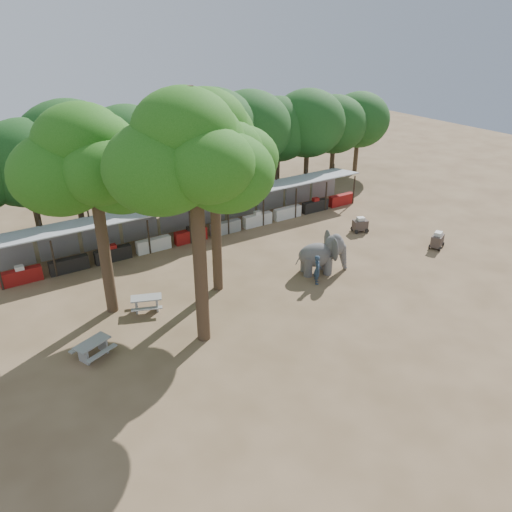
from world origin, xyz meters
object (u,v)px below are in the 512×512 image
yard_tree_left (87,162)px  cart_front (437,240)px  picnic_table_near (93,347)px  picnic_table_far (147,302)px  handler (317,269)px  elephant (323,254)px  yard_tree_back (209,143)px  yard_tree_center (189,155)px  cart_back (360,225)px

yard_tree_left → cart_front: 23.28m
picnic_table_near → picnic_table_far: (3.65, 2.53, -0.01)m
picnic_table_near → handler: bearing=-23.0°
elephant → handler: bearing=-119.9°
yard_tree_back → picnic_table_near: bearing=-160.9°
yard_tree_center → cart_back: 19.09m
yard_tree_left → cart_back: size_ratio=8.26×
yard_tree_center → picnic_table_far: yard_tree_center is taller
yard_tree_left → elephant: size_ratio=3.30×
yard_tree_back → handler: yard_tree_back is taller
yard_tree_center → cart_back: size_ratio=9.02×
yard_tree_left → handler: 14.08m
picnic_table_near → cart_back: size_ratio=1.58×
yard_tree_back → picnic_table_near: (-7.93, -2.75, -8.00)m
yard_tree_center → cart_front: size_ratio=8.49×
picnic_table_near → cart_front: size_ratio=1.48×
yard_tree_back → elephant: bearing=-15.5°
cart_back → picnic_table_near: bearing=-150.3°
yard_tree_left → cart_front: size_ratio=7.77×
elephant → picnic_table_far: size_ratio=1.63×
cart_front → picnic_table_far: bearing=146.3°
yard_tree_back → elephant: yard_tree_back is taller
yard_tree_center → cart_front: 20.48m
handler → picnic_table_far: (-9.71, 2.59, -0.38)m
elephant → yard_tree_center: bearing=-146.3°
yard_tree_back → cart_back: yard_tree_back is taller
cart_back → elephant: bearing=-133.9°
yard_tree_back → cart_back: (13.07, 1.61, -7.98)m
handler → yard_tree_center: bearing=131.3°
picnic_table_far → cart_front: bearing=12.0°
elephant → cart_back: bearing=49.1°
yard_tree_left → picnic_table_near: size_ratio=5.23×
yard_tree_back → picnic_table_near: 11.60m
yard_tree_center → picnic_table_far: (-1.29, 3.79, -8.67)m
elephant → picnic_table_near: (-14.55, -0.91, -0.70)m
yard_tree_back → cart_front: 17.80m
yard_tree_left → cart_back: bearing=1.8°
yard_tree_left → cart_front: yard_tree_left is taller
yard_tree_left → elephant: 14.68m
yard_tree_center → handler: bearing=8.1°
picnic_table_near → cart_front: (23.49, -0.59, 0.04)m
yard_tree_left → handler: yard_tree_left is taller
yard_tree_center → picnic_table_near: (-4.93, 1.25, -8.67)m
elephant → yard_tree_back: bearing=-174.5°
cart_front → yard_tree_center: bearing=157.3°
elephant → picnic_table_near: elephant is taller
handler → cart_front: size_ratio=1.28×
cart_back → yard_tree_center: bearing=-142.8°
yard_tree_center → yard_tree_back: bearing=53.1°
picnic_table_near → cart_front: bearing=-24.1°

